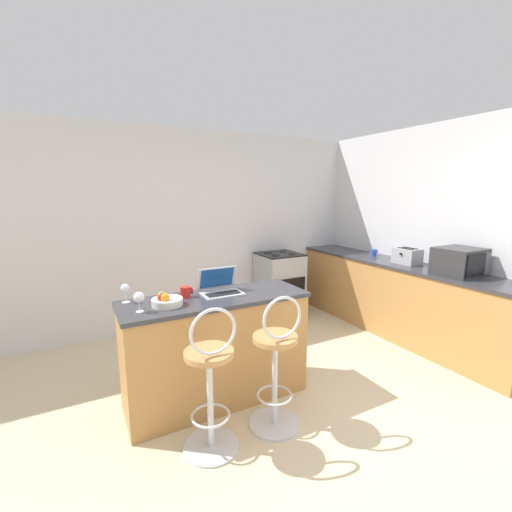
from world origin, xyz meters
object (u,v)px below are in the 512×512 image
at_px(toaster, 407,256).
at_px(mug_red, 186,292).
at_px(bar_stool_near, 211,382).
at_px(stove_range, 279,285).
at_px(wine_glass_tall, 125,289).
at_px(mug_blue, 374,252).
at_px(wine_glass_short, 139,298).
at_px(fruit_bowl, 166,301).
at_px(laptop, 220,287).
at_px(bar_stool_far, 276,365).
at_px(microwave, 459,262).

distance_m(toaster, mug_red, 2.79).
xyz_separation_m(bar_stool_near, mug_red, (0.04, 0.67, 0.46)).
bearing_deg(bar_stool_near, stove_range, 48.40).
relative_size(toaster, wine_glass_tall, 1.91).
height_order(stove_range, wine_glass_tall, wine_glass_tall).
bearing_deg(mug_blue, bar_stool_near, -155.49).
height_order(wine_glass_short, mug_blue, wine_glass_short).
bearing_deg(wine_glass_short, fruit_bowl, 14.41).
height_order(wine_glass_tall, wine_glass_short, same).
height_order(bar_stool_near, laptop, laptop).
height_order(bar_stool_near, mug_red, bar_stool_near).
relative_size(stove_range, mug_red, 9.03).
bearing_deg(wine_glass_tall, bar_stool_far, -38.27).
height_order(laptop, wine_glass_tall, laptop).
xyz_separation_m(toaster, mug_red, (-2.79, -0.06, -0.05)).
bearing_deg(laptop, toaster, 1.78).
bearing_deg(stove_range, bar_stool_near, -131.60).
height_order(stove_range, wine_glass_short, wine_glass_short).
xyz_separation_m(laptop, toaster, (2.49, 0.08, 0.04)).
xyz_separation_m(fruit_bowl, mug_blue, (3.06, 0.80, 0.01)).
relative_size(bar_stool_near, toaster, 3.66).
bearing_deg(laptop, mug_red, 176.05).
bearing_deg(microwave, stove_range, 116.19).
xyz_separation_m(bar_stool_near, microwave, (2.82, 0.08, 0.56)).
xyz_separation_m(microwave, wine_glass_tall, (-3.24, 0.67, -0.03)).
xyz_separation_m(microwave, fruit_bowl, (-2.98, 0.45, -0.11)).
relative_size(fruit_bowl, mug_blue, 2.31).
distance_m(toaster, mug_blue, 0.61).
height_order(bar_stool_far, mug_red, bar_stool_far).
bearing_deg(wine_glass_short, mug_blue, 14.70).
distance_m(stove_range, fruit_bowl, 2.57).
bearing_deg(mug_red, mug_blue, 12.93).
relative_size(bar_stool_far, wine_glass_tall, 7.00).
relative_size(laptop, microwave, 0.77).
xyz_separation_m(stove_range, mug_red, (-1.80, -1.40, 0.51)).
bearing_deg(fruit_bowl, bar_stool_near, -73.43).
distance_m(microwave, stove_range, 2.31).
relative_size(mug_blue, mug_red, 0.99).
bearing_deg(fruit_bowl, mug_red, 36.68).
relative_size(fruit_bowl, wine_glass_short, 1.56).
height_order(fruit_bowl, mug_red, fruit_bowl).
distance_m(wine_glass_tall, wine_glass_short, 0.28).
xyz_separation_m(toaster, fruit_bowl, (-2.99, -0.20, -0.06)).
relative_size(laptop, wine_glass_tall, 2.25).
bearing_deg(microwave, bar_stool_far, -178.12).
xyz_separation_m(microwave, mug_red, (-2.78, 0.59, -0.10)).
bearing_deg(mug_blue, laptop, -165.19).
height_order(stove_range, mug_red, mug_red).
bearing_deg(bar_stool_far, fruit_bowl, 142.49).
bearing_deg(bar_stool_near, microwave, 1.53).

